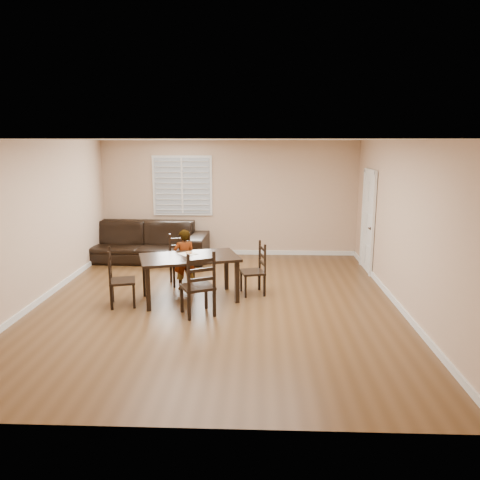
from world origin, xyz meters
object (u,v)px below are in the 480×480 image
at_px(chair_near, 181,260).
at_px(sofa, 141,242).
at_px(chair_far, 200,288).
at_px(chair_right, 259,270).
at_px(child, 184,260).
at_px(chair_left, 115,280).
at_px(donut, 189,252).
at_px(dining_table, 189,261).

height_order(chair_near, sofa, chair_near).
height_order(chair_far, chair_right, chair_far).
xyz_separation_m(child, sofa, (-1.31, 2.09, -0.12)).
relative_size(chair_left, child, 0.87).
bearing_deg(child, donut, 89.64).
relative_size(dining_table, donut, 16.81).
relative_size(chair_near, chair_right, 1.02).
relative_size(chair_far, sofa, 0.35).
bearing_deg(donut, dining_table, -78.71).
bearing_deg(chair_right, child, -112.58).
bearing_deg(chair_right, dining_table, -87.04).
bearing_deg(chair_far, chair_right, -152.90).
xyz_separation_m(chair_far, child, (-0.46, 1.39, 0.09)).
height_order(dining_table, chair_right, chair_right).
distance_m(chair_near, chair_far, 1.90).
xyz_separation_m(chair_far, donut, (-0.32, 1.00, 0.32)).
distance_m(dining_table, chair_far, 0.89).
height_order(chair_right, donut, chair_right).
distance_m(chair_left, sofa, 3.04).
xyz_separation_m(dining_table, chair_far, (0.28, -0.82, -0.20)).
xyz_separation_m(chair_right, sofa, (-2.67, 2.28, 0.01)).
height_order(child, donut, child).
distance_m(chair_far, chair_left, 1.53).
height_order(dining_table, child, child).
bearing_deg(donut, chair_left, -154.31).
bearing_deg(chair_right, chair_left, -87.01).
relative_size(chair_far, donut, 9.59).
relative_size(chair_near, sofa, 0.32).
bearing_deg(donut, chair_near, 109.35).
bearing_deg(child, chair_right, 150.94).
height_order(chair_near, chair_left, chair_left).
bearing_deg(chair_right, sofa, -144.87).
distance_m(chair_left, donut, 1.32).
xyz_separation_m(chair_left, chair_right, (2.36, 0.74, -0.02)).
bearing_deg(chair_near, chair_right, -42.51).
xyz_separation_m(dining_table, donut, (-0.04, 0.18, 0.11)).
height_order(chair_left, child, child).
distance_m(donut, sofa, 2.89).
xyz_separation_m(donut, sofa, (-1.46, 2.47, -0.35)).
relative_size(chair_right, child, 0.83).
relative_size(dining_table, sofa, 0.61).
bearing_deg(chair_left, sofa, -9.30).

